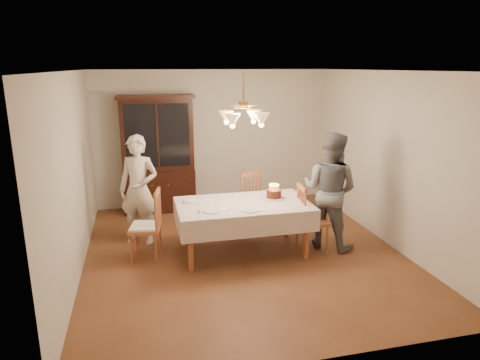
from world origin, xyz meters
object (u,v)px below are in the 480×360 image
object	(u,v)px
china_hutch	(158,156)
chair_far_side	(244,202)
elderly_woman	(139,190)
dining_table	(243,208)
birthday_cake	(274,194)

from	to	relation	value
china_hutch	chair_far_side	world-z (taller)	china_hutch
elderly_woman	chair_far_side	bearing A→B (deg)	32.01
dining_table	birthday_cake	xyz separation A→B (m)	(0.50, 0.12, 0.14)
chair_far_side	elderly_woman	size ratio (longest dim) A/B	0.60
chair_far_side	elderly_woman	xyz separation A→B (m)	(-1.71, -0.23, 0.40)
elderly_woman	dining_table	bearing A→B (deg)	-3.23
dining_table	chair_far_side	distance (m)	1.05
chair_far_side	birthday_cake	world-z (taller)	chair_far_side
china_hutch	dining_table	bearing A→B (deg)	-64.61
dining_table	elderly_woman	size ratio (longest dim) A/B	1.13
china_hutch	elderly_woman	world-z (taller)	china_hutch
birthday_cake	dining_table	bearing A→B (deg)	-166.50
china_hutch	elderly_woman	distance (m)	1.56
chair_far_side	elderly_woman	distance (m)	1.77
dining_table	chair_far_side	bearing A→B (deg)	74.98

